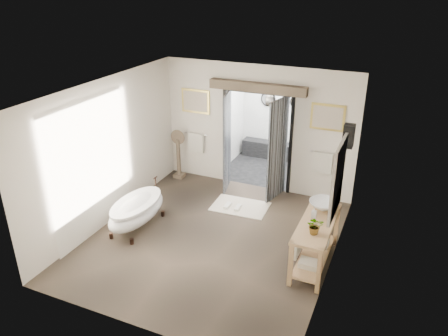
{
  "coord_description": "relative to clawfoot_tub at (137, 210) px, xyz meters",
  "views": [
    {
      "loc": [
        3.06,
        -6.42,
        4.7
      ],
      "look_at": [
        0.0,
        0.6,
        1.25
      ],
      "focal_mm": 35.0,
      "sensor_mm": 36.0,
      "label": 1
    }
  ],
  "objects": [
    {
      "name": "rug",
      "position": [
        1.59,
        1.58,
        -0.38
      ],
      "size": [
        1.24,
        0.85,
        0.01
      ],
      "primitive_type": "cube",
      "rotation": [
        0.0,
        0.0,
        0.05
      ],
      "color": "beige",
      "rests_on": "ground_plane"
    },
    {
      "name": "basin",
      "position": [
        3.53,
        0.65,
        0.56
      ],
      "size": [
        0.66,
        0.66,
        0.18
      ],
      "primitive_type": "imported",
      "rotation": [
        0.0,
        0.0,
        0.31
      ],
      "color": "white",
      "rests_on": "vanity"
    },
    {
      "name": "room_shell",
      "position": [
        1.51,
        0.06,
        1.48
      ],
      "size": [
        4.52,
        5.02,
        2.91
      ],
      "color": "beige",
      "rests_on": "ground_plane"
    },
    {
      "name": "soap_bottle_a",
      "position": [
        3.43,
        0.33,
        0.56
      ],
      "size": [
        0.09,
        0.09,
        0.18
      ],
      "primitive_type": "imported",
      "rotation": [
        0.0,
        0.0,
        0.07
      ],
      "color": "gray",
      "rests_on": "vanity"
    },
    {
      "name": "pedestal_mirror",
      "position": [
        -0.37,
        2.39,
        0.15
      ],
      "size": [
        0.37,
        0.24,
        1.25
      ],
      "color": "brown",
      "rests_on": "ground_plane"
    },
    {
      "name": "ground_plane",
      "position": [
        1.54,
        0.2,
        -0.38
      ],
      "size": [
        5.0,
        5.0,
        0.0
      ],
      "primitive_type": "plane",
      "color": "brown"
    },
    {
      "name": "soap_bottle_b",
      "position": [
        3.41,
        0.93,
        0.55
      ],
      "size": [
        0.14,
        0.14,
        0.16
      ],
      "primitive_type": "imported",
      "rotation": [
        0.0,
        0.0,
        0.12
      ],
      "color": "gray",
      "rests_on": "vanity"
    },
    {
      "name": "slippers",
      "position": [
        1.46,
        1.46,
        -0.34
      ],
      "size": [
        0.35,
        0.27,
        0.05
      ],
      "color": "silver",
      "rests_on": "rug"
    },
    {
      "name": "shower_room",
      "position": [
        1.54,
        4.19,
        0.52
      ],
      "size": [
        2.22,
        2.01,
        2.51
      ],
      "color": "black",
      "rests_on": "ground_plane"
    },
    {
      "name": "plant",
      "position": [
        3.55,
        -0.17,
        0.61
      ],
      "size": [
        0.33,
        0.3,
        0.3
      ],
      "primitive_type": "imported",
      "rotation": [
        0.0,
        0.0,
        0.32
      ],
      "color": "gray",
      "rests_on": "vanity"
    },
    {
      "name": "back_wall_dressing",
      "position": [
        1.54,
        2.51,
        1.18
      ],
      "size": [
        3.82,
        0.79,
        2.52
      ],
      "color": "black",
      "rests_on": "ground_plane"
    },
    {
      "name": "vanity",
      "position": [
        3.5,
        0.2,
        0.12
      ],
      "size": [
        0.57,
        1.6,
        0.85
      ],
      "color": "tan",
      "rests_on": "ground_plane"
    },
    {
      "name": "clawfoot_tub",
      "position": [
        0.0,
        0.0,
        0.0
      ],
      "size": [
        0.72,
        1.6,
        0.78
      ],
      "color": "#311D15",
      "rests_on": "ground_plane"
    }
  ]
}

